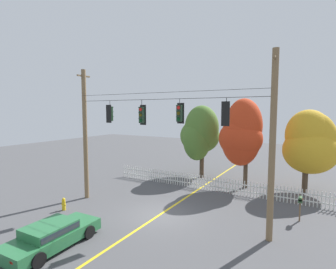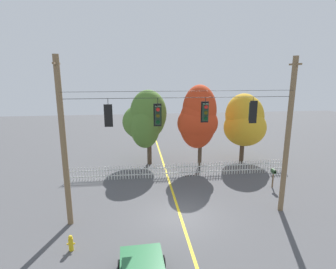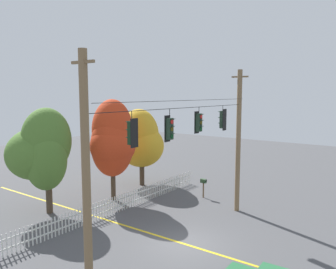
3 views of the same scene
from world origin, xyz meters
name	(u,v)px [view 2 (image 2 of 3)]	position (x,y,z in m)	size (l,w,h in m)	color
ground	(180,216)	(0.00, 0.00, 0.00)	(80.00, 80.00, 0.00)	#4C4C4F
lane_centerline_stripe	(180,216)	(0.00, 0.00, 0.00)	(0.16, 36.00, 0.01)	gold
signal_support_span	(181,140)	(0.00, 0.00, 4.64)	(12.78, 1.10, 9.14)	brown
traffic_signal_southbound_primary	(109,115)	(-3.85, -0.01, 6.09)	(0.43, 0.38, 1.46)	black
traffic_signal_northbound_secondary	(158,115)	(-1.29, 0.01, 6.03)	(0.43, 0.38, 1.54)	black
traffic_signal_northbound_primary	(205,112)	(1.31, 0.01, 6.15)	(0.43, 0.38, 1.39)	black
traffic_signal_eastbound_side	(252,112)	(3.98, -0.01, 6.13)	(0.43, 0.38, 1.45)	black
white_picket_fence	(182,170)	(1.12, 6.08, 0.56)	(17.91, 0.06, 1.12)	silver
autumn_maple_near_fence	(146,120)	(-1.56, 9.65, 4.09)	(3.95, 3.78, 6.78)	#473828
autumn_maple_mid	(198,119)	(2.81, 7.87, 4.41)	(3.45, 3.07, 7.27)	#473828
autumn_oak_far_east	(245,121)	(7.64, 9.43, 3.83)	(3.91, 3.67, 6.38)	#473828
fire_hydrant	(71,243)	(-5.67, -2.43, 0.39)	(0.38, 0.22, 0.80)	gold
roadside_mailbox	(273,172)	(7.39, 3.20, 1.16)	(0.25, 0.44, 1.43)	brown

